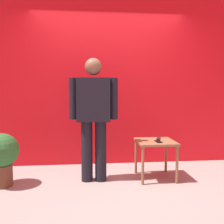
{
  "coord_description": "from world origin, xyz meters",
  "views": [
    {
      "loc": [
        -0.35,
        -2.81,
        1.23
      ],
      "look_at": [
        -0.02,
        0.55,
        0.94
      ],
      "focal_mm": 39.73,
      "sensor_mm": 36.0,
      "label": 1
    }
  ],
  "objects": [
    {
      "name": "ground_plane",
      "position": [
        0.0,
        0.0,
        0.0
      ],
      "size": [
        12.0,
        12.0,
        0.0
      ],
      "primitive_type": "plane",
      "color": "#9E9991"
    },
    {
      "name": "back_wall_red",
      "position": [
        0.0,
        1.34,
        1.37
      ],
      "size": [
        5.04,
        0.12,
        2.75
      ],
      "primitive_type": "cube",
      "color": "red",
      "rests_on": "ground_plane"
    },
    {
      "name": "standing_person",
      "position": [
        -0.27,
        0.51,
        0.93
      ],
      "size": [
        0.66,
        0.25,
        1.66
      ],
      "color": "black",
      "rests_on": "ground_plane"
    },
    {
      "name": "side_table",
      "position": [
        0.59,
        0.52,
        0.45
      ],
      "size": [
        0.52,
        0.52,
        0.53
      ],
      "color": "olive",
      "rests_on": "ground_plane"
    },
    {
      "name": "cell_phone",
      "position": [
        0.61,
        0.43,
        0.54
      ],
      "size": [
        0.08,
        0.15,
        0.01
      ],
      "primitive_type": "cube",
      "rotation": [
        0.0,
        0.0,
        0.08
      ],
      "color": "black",
      "rests_on": "side_table"
    },
    {
      "name": "tv_remote",
      "position": [
        0.66,
        0.61,
        0.54
      ],
      "size": [
        0.1,
        0.17,
        0.02
      ],
      "primitive_type": "cube",
      "rotation": [
        0.0,
        0.0,
        -0.37
      ],
      "color": "black",
      "rests_on": "side_table"
    },
    {
      "name": "potted_plant",
      "position": [
        -1.45,
        0.43,
        0.41
      ],
      "size": [
        0.44,
        0.44,
        0.69
      ],
      "color": "brown",
      "rests_on": "ground_plane"
    }
  ]
}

